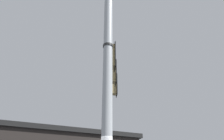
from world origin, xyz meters
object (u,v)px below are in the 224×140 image
(traffic_light_mid_outer, at_px, (113,85))
(street_name_sign, at_px, (108,50))
(traffic_light_nearest_pole, at_px, (110,56))
(traffic_light_mid_inner, at_px, (112,73))

(traffic_light_mid_outer, relative_size, street_name_sign, 1.12)
(traffic_light_nearest_pole, xyz_separation_m, traffic_light_mid_inner, (1.42, -0.20, 0.00))
(street_name_sign, bearing_deg, traffic_light_nearest_pole, -7.35)
(traffic_light_mid_inner, bearing_deg, traffic_light_nearest_pole, 171.85)
(traffic_light_mid_inner, height_order, street_name_sign, traffic_light_mid_inner)
(traffic_light_mid_inner, bearing_deg, street_name_sign, 172.25)
(traffic_light_mid_outer, distance_m, street_name_sign, 4.38)
(traffic_light_nearest_pole, height_order, street_name_sign, traffic_light_nearest_pole)
(traffic_light_nearest_pole, xyz_separation_m, traffic_light_mid_outer, (2.84, -0.41, 0.00))
(traffic_light_mid_inner, distance_m, traffic_light_mid_outer, 1.44)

